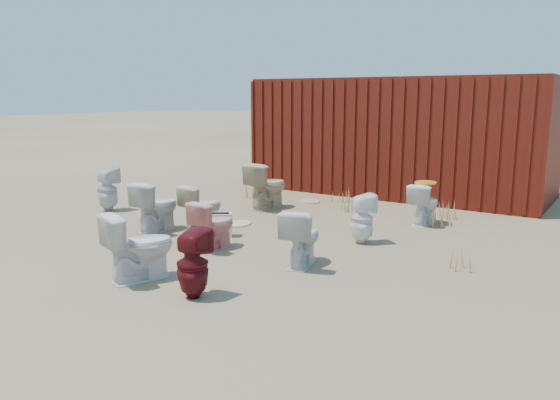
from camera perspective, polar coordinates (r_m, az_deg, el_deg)
The scene contains 22 objects.
ground at distance 7.60m, azimuth -2.52°, elevation -4.79°, with size 100.00×100.00×0.00m, color brown.
shipping_container at distance 11.94m, azimuth 12.44°, elevation 6.55°, with size 6.00×2.40×2.40m, color #4B0F0C.
toilet_front_a at distance 8.53m, azimuth -12.79°, elevation -0.63°, with size 0.43×0.76×0.78m, color silver.
toilet_front_pink at distance 7.41m, azimuth -6.99°, elevation -2.58°, with size 0.38×0.66×0.67m, color pink.
toilet_front_c at distance 6.33m, azimuth -14.48°, elevation -4.68°, with size 0.44×0.77×0.79m, color white.
toilet_front_maroon at distance 5.67m, azimuth -9.11°, elevation -6.63°, with size 0.32×0.33×0.72m, color #580F13.
toilet_front_e at distance 6.65m, azimuth 2.25°, elevation -3.87°, with size 0.40×0.70×0.72m, color silver.
toilet_back_a at distance 10.27m, azimuth -17.59°, elevation 1.06°, with size 0.35×0.36×0.78m, color silver.
toilet_back_beige_left at distance 8.56m, azimuth -8.16°, elevation -0.69°, with size 0.39×0.69×0.70m, color beige.
toilet_back_beige_right at distance 9.97m, azimuth -1.36°, elevation 1.51°, with size 0.48×0.84×0.86m, color beige.
toilet_back_yellowlid at distance 9.09m, azimuth 14.86°, elevation -0.39°, with size 0.37×0.65×0.66m, color white.
toilet_back_e at distance 7.72m, azimuth 8.56°, elevation -1.92°, with size 0.32×0.33×0.71m, color white.
yellow_lid at distance 9.03m, azimuth 14.97°, elevation 1.75°, with size 0.34×0.42×0.03m, color #C58522.
loose_tank at distance 8.10m, azimuth -6.79°, elevation -2.58°, with size 0.50×0.20×0.35m, color silver.
loose_lid_near at distance 8.84m, azimuth -4.35°, elevation -2.48°, with size 0.38×0.49×0.02m, color #C4B68E.
loose_lid_far at distance 10.70m, azimuth 3.14°, elevation -0.12°, with size 0.36×0.47×0.02m, color tan.
weed_clump_a at distance 11.02m, azimuth -3.31°, elevation 1.05°, with size 0.36×0.36×0.34m, color #AA8944.
weed_clump_b at distance 9.89m, azimuth 7.09°, elevation -0.46°, with size 0.32×0.32×0.24m, color #AA8944.
weed_clump_c at distance 8.97m, azimuth 16.63°, elevation -1.82°, with size 0.36×0.36×0.30m, color #AA8944.
weed_clump_d at distance 10.73m, azimuth 6.43°, elevation 0.50°, with size 0.30×0.30×0.26m, color #AA8944.
weed_clump_e at distance 9.70m, azimuth 17.18°, elevation -0.92°, with size 0.34×0.34×0.30m, color #AA8944.
weed_clump_f at distance 6.93m, azimuth 18.32°, elevation -5.88°, with size 0.28×0.28×0.24m, color #AA8944.
Camera 1 is at (4.34, -5.89, 2.05)m, focal length 35.00 mm.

